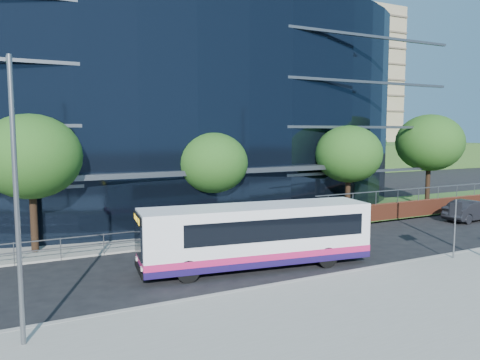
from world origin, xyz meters
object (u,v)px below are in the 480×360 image
tree_far_d (429,143)px  streetlight_west (16,193)px  tree_far_a (31,157)px  tree_dist_f (373,143)px  street_sign (455,216)px  tree_far_c (349,154)px  tree_dist_e (299,142)px  parked_car (471,210)px  tree_far_b (213,163)px  city_bus (258,235)px

tree_far_d → streetlight_west: bearing=-157.9°
tree_far_a → streetlight_west: bearing=-95.1°
tree_far_a → tree_dist_f: 62.44m
street_sign → tree_far_a: size_ratio=0.40×
tree_far_a → tree_far_d: 29.02m
tree_far_c → tree_dist_e: bearing=61.3°
tree_far_d → tree_far_a: bearing=-178.0°
parked_car → tree_far_b: bearing=70.3°
tree_far_c → tree_far_d: (9.00, 1.00, 0.65)m
street_sign → tree_dist_f: tree_dist_f is taller
streetlight_west → parked_car: streetlight_west is taller
city_bus → tree_dist_f: bearing=50.1°
streetlight_west → parked_car: (28.16, 6.85, -3.72)m
tree_far_b → tree_dist_e: bearing=48.5°
tree_far_b → parked_car: 18.16m
tree_far_d → tree_dist_e: (8.00, 30.00, -0.65)m
parked_car → tree_far_d: bearing=-23.1°
tree_dist_f → parked_car: bearing=-124.7°
tree_dist_e → parked_car: size_ratio=1.48×
tree_dist_e → tree_far_a: bearing=-140.0°
street_sign → tree_far_c: (2.50, 10.59, 2.39)m
tree_dist_e → tree_dist_f: tree_dist_e is taller
tree_far_b → city_bus: 8.32m
tree_dist_f → tree_far_b: bearing=-142.9°
street_sign → streetlight_west: (-18.50, -0.59, 2.29)m
street_sign → tree_dist_f: 56.25m
tree_far_d → tree_dist_e: 31.06m
streetlight_west → city_bus: bearing=21.8°
street_sign → tree_far_d: bearing=45.2°
tree_far_c → tree_far_d: tree_far_d is taller
tree_far_a → streetlight_west: 11.23m
tree_dist_e → city_bus: (-28.21, -38.27, -3.04)m
city_bus → streetlight_west: bearing=-150.5°
tree_far_a → tree_far_d: size_ratio=0.94×
city_bus → parked_car: (18.37, 2.95, -0.77)m
tree_far_a → tree_dist_f: bearing=31.9°
city_bus → tree_far_b: bearing=88.9°
tree_dist_e → streetlight_west: 56.77m
tree_far_b → tree_dist_e: 40.74m
streetlight_west → street_sign: bearing=1.8°
tree_far_a → parked_car: (27.16, -4.32, -4.14)m
tree_far_c → city_bus: tree_far_c is taller
tree_far_b → tree_far_a: bearing=-177.1°
tree_far_b → streetlight_west: (-11.00, -11.67, 0.23)m
street_sign → streetlight_west: streetlight_west is taller
tree_far_a → tree_far_c: tree_far_a is taller
tree_far_a → city_bus: (8.79, -7.27, -3.37)m
tree_dist_f → street_sign: bearing=-129.2°
tree_far_b → parked_car: (17.16, -4.82, -3.49)m
tree_dist_f → streetlight_west: (-54.00, -44.17, 0.23)m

